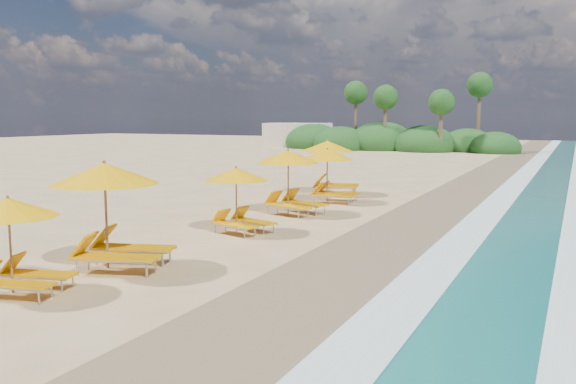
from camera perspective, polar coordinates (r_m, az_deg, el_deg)
ground at (r=19.72m, az=-0.00°, el=-3.46°), size 160.00×160.00×0.00m
wet_sand at (r=18.36m, az=11.34°, el=-4.39°), size 4.00×160.00×0.01m
surf_foam at (r=17.90m, az=19.76°, el=-4.91°), size 4.00×160.00×0.01m
station_0 at (r=13.57m, az=-24.38°, el=-4.08°), size 2.55×2.47×2.06m
station_1 at (r=14.93m, az=-16.22°, el=-1.49°), size 3.32×3.24×2.63m
station_2 at (r=18.89m, az=-4.61°, el=-0.34°), size 2.65×2.59×2.10m
station_3 at (r=22.42m, az=0.37°, el=1.38°), size 3.10×3.02×2.45m
station_4 at (r=25.59m, az=4.13°, el=1.93°), size 2.62×2.46×2.32m
station_5 at (r=28.28m, az=4.15°, el=2.73°), size 3.18×3.07×2.58m
treeline at (r=65.63m, az=9.61°, el=4.82°), size 25.80×8.80×9.74m
beach_building at (r=72.21m, az=0.92°, el=5.46°), size 7.00×5.00×2.80m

